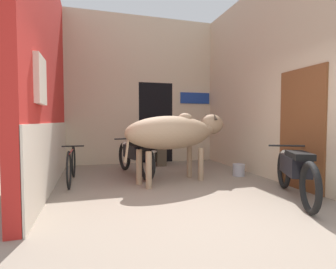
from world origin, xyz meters
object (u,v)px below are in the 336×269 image
at_px(bucket, 239,170).
at_px(bicycle, 71,165).
at_px(motorcycle_near, 295,170).
at_px(cow, 176,132).
at_px(motorcycle_far, 135,155).
at_px(plastic_stool, 151,158).
at_px(shopkeeper_seated, 160,142).

bearing_deg(bucket, bicycle, 173.91).
bearing_deg(motorcycle_near, bucket, 86.93).
distance_m(cow, motorcycle_near, 2.19).
distance_m(motorcycle_near, bicycle, 3.97).
bearing_deg(cow, motorcycle_far, 129.04).
bearing_deg(bicycle, cow, -13.97).
xyz_separation_m(plastic_stool, bucket, (1.57, -1.77, -0.09)).
relative_size(motorcycle_near, plastic_stool, 4.46).
bearing_deg(motorcycle_near, plastic_stool, 112.90).
height_order(cow, shopkeeper_seated, cow).
bearing_deg(cow, bicycle, 166.03).
relative_size(bicycle, plastic_stool, 4.15).
bearing_deg(cow, motorcycle_near, -49.38).
xyz_separation_m(motorcycle_far, bicycle, (-1.29, -0.36, -0.11)).
height_order(cow, plastic_stool, cow).
bearing_deg(motorcycle_near, cow, 130.62).
bearing_deg(bucket, motorcycle_near, -93.07).
bearing_deg(shopkeeper_seated, cow, -95.16).
distance_m(cow, plastic_stool, 2.04).
xyz_separation_m(cow, plastic_stool, (-0.10, 1.89, -0.75)).
distance_m(bicycle, shopkeeper_seated, 2.59).
height_order(cow, motorcycle_near, cow).
height_order(bicycle, bucket, bicycle).
bearing_deg(shopkeeper_seated, plastic_stool, -176.67).
bearing_deg(motorcycle_far, motorcycle_near, -49.92).
xyz_separation_m(cow, bicycle, (-1.98, 0.49, -0.63)).
bearing_deg(motorcycle_far, bucket, -18.56).
distance_m(motorcycle_far, plastic_stool, 1.22).
bearing_deg(bicycle, motorcycle_far, 15.57).
bearing_deg(bicycle, shopkeeper_seated, 33.35).
bearing_deg(cow, shopkeeper_seated, 84.84).
height_order(bicycle, shopkeeper_seated, shopkeeper_seated).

